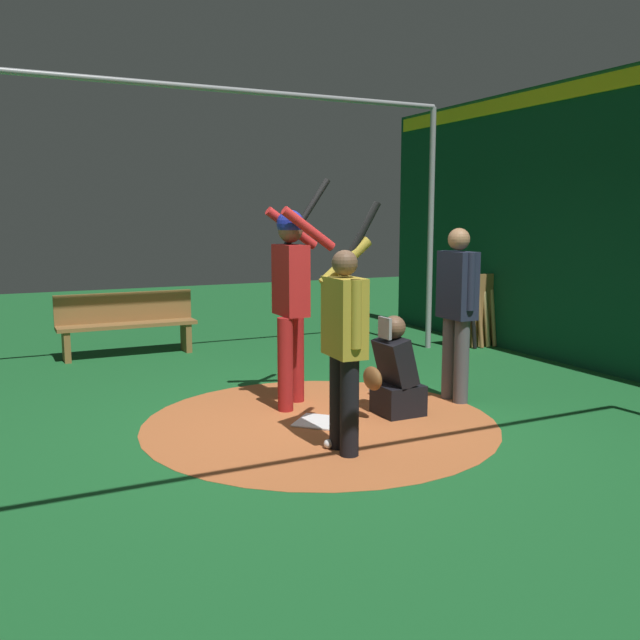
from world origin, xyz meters
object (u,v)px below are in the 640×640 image
object	(u,v)px
home_plate	(320,422)
catcher	(395,376)
visitor	(345,337)
baseball_1	(328,444)
bat_rack	(484,313)
bench	(127,323)
umpire	(457,305)
batter	(292,287)
baseball_0	(372,390)

from	to	relation	value
home_plate	catcher	bearing A→B (deg)	174.68
visitor	baseball_1	size ratio (longest dim) A/B	26.87
bat_rack	bench	world-z (taller)	bat_rack
home_plate	umpire	xyz separation A→B (m)	(-1.58, -0.10, 0.98)
home_plate	catcher	world-z (taller)	catcher
batter	bench	xyz separation A→B (m)	(0.99, -3.28, -0.74)
bat_rack	bench	size ratio (longest dim) A/B	0.58
batter	bench	size ratio (longest dim) A/B	1.23
catcher	bench	distance (m)	4.36
batter	catcher	distance (m)	1.31
catcher	bench	size ratio (longest dim) A/B	0.52
baseball_0	baseball_1	distance (m)	1.79
catcher	umpire	world-z (taller)	umpire
bench	umpire	bearing A→B (deg)	123.89
catcher	umpire	bearing A→B (deg)	-168.45
visitor	umpire	bearing A→B (deg)	-150.50
umpire	batter	bearing A→B (deg)	-18.98
umpire	visitor	distance (m)	1.95
home_plate	catcher	size ratio (longest dim) A/B	0.44
bat_rack	bench	xyz separation A→B (m)	(4.77, -1.59, -0.04)
home_plate	baseball_1	distance (m)	0.71
visitor	baseball_1	distance (m)	0.90
bench	baseball_0	world-z (taller)	bench
umpire	baseball_0	xyz separation A→B (m)	(0.64, -0.57, -0.94)
batter	baseball_1	bearing A→B (deg)	78.92
baseball_0	home_plate	bearing A→B (deg)	35.55
visitor	home_plate	bearing A→B (deg)	-98.81
bat_rack	home_plate	bearing A→B (deg)	31.74
bat_rack	baseball_1	world-z (taller)	bat_rack
home_plate	baseball_1	size ratio (longest dim) A/B	5.68
home_plate	bat_rack	world-z (taller)	bat_rack
umpire	bench	world-z (taller)	umpire
home_plate	bench	size ratio (longest dim) A/B	0.23
home_plate	baseball_0	xyz separation A→B (m)	(-0.94, -0.67, 0.03)
baseball_1	batter	bearing A→B (deg)	-101.08
home_plate	baseball_0	distance (m)	1.16
batter	baseball_0	distance (m)	1.48
umpire	baseball_0	world-z (taller)	umpire
visitor	baseball_0	xyz separation A→B (m)	(-1.10, -1.45, -0.89)
home_plate	visitor	distance (m)	1.21
umpire	baseball_1	distance (m)	2.20
batter	umpire	world-z (taller)	batter
visitor	baseball_0	world-z (taller)	visitor
catcher	baseball_1	distance (m)	1.21
catcher	baseball_0	distance (m)	0.84
home_plate	baseball_0	size ratio (longest dim) A/B	5.68
baseball_0	baseball_1	size ratio (longest dim) A/B	1.00
catcher	visitor	world-z (taller)	visitor
bat_rack	visitor	bearing A→B (deg)	38.31
batter	bench	world-z (taller)	batter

